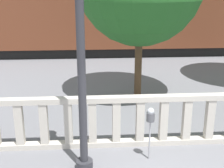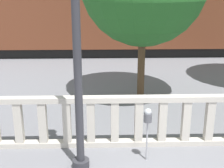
{
  "view_description": "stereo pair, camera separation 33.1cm",
  "coord_description": "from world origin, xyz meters",
  "px_view_note": "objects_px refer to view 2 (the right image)",
  "views": [
    {
      "loc": [
        -1.54,
        -4.73,
        4.02
      ],
      "look_at": [
        -0.96,
        3.56,
        1.38
      ],
      "focal_mm": 50.0,
      "sensor_mm": 36.0,
      "label": 1
    },
    {
      "loc": [
        -1.21,
        -4.75,
        4.02
      ],
      "look_at": [
        -0.96,
        3.56,
        1.38
      ],
      "focal_mm": 50.0,
      "sensor_mm": 36.0,
      "label": 2
    }
  ],
  "objects_px": {
    "train_far": "(98,4)",
    "lamppost": "(77,50)",
    "train_near": "(129,24)",
    "parking_meter": "(148,119)"
  },
  "relations": [
    {
      "from": "parking_meter",
      "to": "train_far",
      "type": "relative_size",
      "value": 0.06
    },
    {
      "from": "lamppost",
      "to": "train_near",
      "type": "relative_size",
      "value": 0.23
    },
    {
      "from": "lamppost",
      "to": "parking_meter",
      "type": "xyz_separation_m",
      "value": [
        1.55,
        0.29,
        -1.67
      ]
    },
    {
      "from": "train_near",
      "to": "train_far",
      "type": "bearing_deg",
      "value": 96.56
    },
    {
      "from": "lamppost",
      "to": "parking_meter",
      "type": "height_order",
      "value": "lamppost"
    },
    {
      "from": "train_far",
      "to": "train_near",
      "type": "bearing_deg",
      "value": -83.44
    },
    {
      "from": "train_near",
      "to": "train_far",
      "type": "height_order",
      "value": "train_far"
    },
    {
      "from": "parking_meter",
      "to": "train_far",
      "type": "height_order",
      "value": "train_far"
    },
    {
      "from": "train_far",
      "to": "lamppost",
      "type": "bearing_deg",
      "value": -90.13
    },
    {
      "from": "parking_meter",
      "to": "train_far",
      "type": "xyz_separation_m",
      "value": [
        -1.49,
        29.5,
        0.93
      ]
    }
  ]
}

